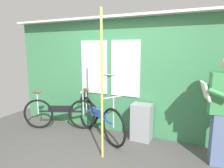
# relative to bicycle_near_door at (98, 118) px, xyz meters

# --- Properties ---
(ground_plane) EXTENTS (5.98, 4.29, 0.04)m
(ground_plane) POSITION_rel_bicycle_near_door_xyz_m (0.26, -0.92, -0.39)
(ground_plane) COLOR #474442
(train_door_wall) EXTENTS (4.98, 0.28, 2.32)m
(train_door_wall) POSITION_rel_bicycle_near_door_xyz_m (0.25, 0.42, 0.84)
(train_door_wall) COLOR #387A4C
(train_door_wall) RESTS_ON ground_plane
(bicycle_near_door) EXTENTS (1.50, 0.92, 0.91)m
(bicycle_near_door) POSITION_rel_bicycle_near_door_xyz_m (0.00, 0.00, 0.00)
(bicycle_near_door) COLOR black
(bicycle_near_door) RESTS_ON ground_plane
(bicycle_leaning_behind) EXTENTS (1.51, 0.73, 0.86)m
(bicycle_leaning_behind) POSITION_rel_bicycle_near_door_xyz_m (-0.92, -0.01, -0.02)
(bicycle_leaning_behind) COLOR black
(bicycle_leaning_behind) RESTS_ON ground_plane
(passenger_reading_newspaper) EXTENTS (0.60, 0.52, 1.61)m
(passenger_reading_newspaper) POSITION_rel_bicycle_near_door_xyz_m (2.11, -0.11, 0.48)
(passenger_reading_newspaper) COLOR slate
(passenger_reading_newspaper) RESTS_ON ground_plane
(trash_bin_by_wall) EXTENTS (0.37, 0.28, 0.70)m
(trash_bin_by_wall) POSITION_rel_bicycle_near_door_xyz_m (0.82, 0.20, -0.02)
(trash_bin_by_wall) COLOR gray
(trash_bin_by_wall) RESTS_ON ground_plane
(handrail_pole) EXTENTS (0.04, 0.04, 2.28)m
(handrail_pole) POSITION_rel_bicycle_near_door_xyz_m (0.43, -0.65, 0.77)
(handrail_pole) COLOR #C6C14C
(handrail_pole) RESTS_ON ground_plane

